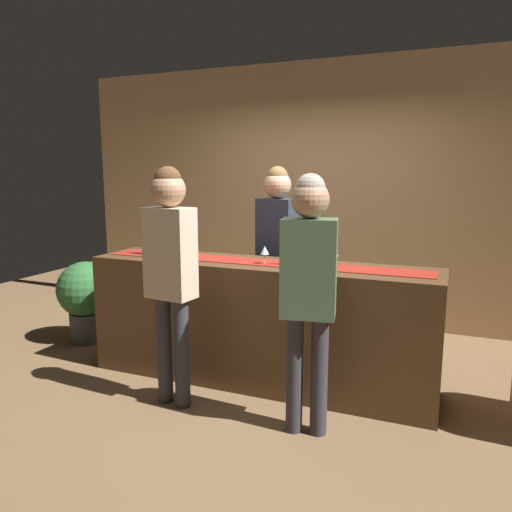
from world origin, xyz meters
TOP-DOWN VIEW (x-y plane):
  - ground_plane at (0.00, 0.00)m, footprint 10.00×10.00m
  - back_wall at (0.00, 1.90)m, footprint 6.00×0.12m
  - bar_counter at (0.00, 0.00)m, footprint 2.79×0.60m
  - counter_runner_cloth at (0.00, 0.00)m, footprint 2.65×0.28m
  - wine_bottle_amber at (-0.74, 0.05)m, footprint 0.07×0.07m
  - wine_bottle_green at (0.36, -0.04)m, footprint 0.07×0.07m
  - wine_bottle_clear at (-0.99, -0.03)m, footprint 0.07×0.07m
  - wine_glass_near_customer at (0.07, -0.06)m, footprint 0.07×0.07m
  - wine_glass_mid_counter at (0.58, 0.07)m, footprint 0.07×0.07m
  - bartender at (-0.06, 0.58)m, footprint 0.37×0.26m
  - customer_sipping at (0.59, -0.63)m, footprint 0.37×0.26m
  - customer_browsing at (-0.43, -0.61)m, footprint 0.36×0.24m
  - potted_plant_tall at (-1.96, 0.22)m, footprint 0.56×0.56m

SIDE VIEW (x-z plane):
  - ground_plane at x=0.00m, z-range 0.00..0.00m
  - potted_plant_tall at x=-1.96m, z-range 0.06..0.88m
  - bar_counter at x=0.00m, z-range 0.00..0.99m
  - counter_runner_cloth at x=0.00m, z-range 0.99..0.99m
  - customer_sipping at x=0.59m, z-range 0.20..1.88m
  - customer_browsing at x=-0.43m, z-range 0.21..1.94m
  - bartender at x=-0.06m, z-range 0.21..1.96m
  - wine_glass_near_customer at x=0.07m, z-range 1.02..1.17m
  - wine_glass_mid_counter at x=0.58m, z-range 1.02..1.17m
  - wine_bottle_amber at x=-0.74m, z-range 0.95..1.25m
  - wine_bottle_green at x=0.36m, z-range 0.95..1.25m
  - wine_bottle_clear at x=-0.99m, z-range 0.95..1.25m
  - back_wall at x=0.00m, z-range 0.00..2.90m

